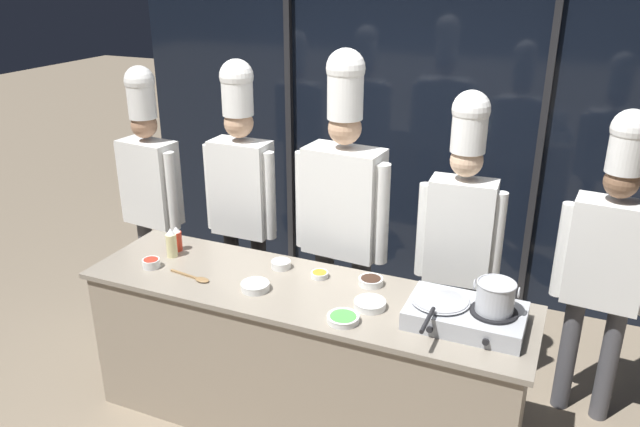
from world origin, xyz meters
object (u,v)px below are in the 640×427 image
(squeeze_bottle_chili, at_px, (177,239))
(chef_sous, at_px, (242,182))
(prep_bowl_rice, at_px, (370,303))
(chef_head, at_px, (150,179))
(prep_bowl_chili_flakes, at_px, (151,263))
(chef_line, at_px, (344,200))
(stock_pot, at_px, (495,296))
(chef_pastry, at_px, (461,224))
(prep_bowl_onion, at_px, (281,264))
(prep_bowl_carrots, at_px, (320,274))
(squeeze_bottle_oil, at_px, (171,243))
(prep_bowl_scallions, at_px, (343,318))
(prep_bowl_bean_sprouts, at_px, (255,286))
(portable_stove, at_px, (465,315))
(chef_apprentice, at_px, (608,251))
(serving_spoon_slotted, at_px, (197,278))
(prep_bowl_soy_glaze, at_px, (371,281))
(frying_pan, at_px, (440,297))

(squeeze_bottle_chili, xyz_separation_m, chef_sous, (0.13, 0.57, 0.20))
(prep_bowl_rice, xyz_separation_m, chef_head, (-1.93, 0.74, 0.18))
(prep_bowl_chili_flakes, distance_m, chef_line, 1.20)
(stock_pot, xyz_separation_m, squeeze_bottle_chili, (-1.92, 0.15, -0.11))
(chef_line, height_order, chef_pastry, chef_line)
(prep_bowl_rice, bearing_deg, chef_sous, 147.44)
(prep_bowl_onion, bearing_deg, prep_bowl_carrots, -4.15)
(squeeze_bottle_oil, height_order, prep_bowl_scallions, squeeze_bottle_oil)
(prep_bowl_onion, bearing_deg, prep_bowl_bean_sprouts, -91.93)
(chef_head, bearing_deg, prep_bowl_scallions, 159.33)
(portable_stove, height_order, squeeze_bottle_chili, squeeze_bottle_chili)
(prep_bowl_bean_sprouts, height_order, chef_apprentice, chef_apprentice)
(prep_bowl_scallions, height_order, serving_spoon_slotted, prep_bowl_scallions)
(serving_spoon_slotted, bearing_deg, chef_sous, 102.97)
(portable_stove, bearing_deg, chef_head, 163.71)
(portable_stove, distance_m, chef_sous, 1.82)
(prep_bowl_carrots, bearing_deg, chef_sous, 145.73)
(stock_pot, bearing_deg, prep_bowl_soy_glaze, 163.60)
(squeeze_bottle_oil, xyz_separation_m, chef_line, (0.87, 0.58, 0.21))
(chef_sous, bearing_deg, frying_pan, 154.79)
(portable_stove, xyz_separation_m, prep_bowl_soy_glaze, (-0.55, 0.20, -0.03))
(prep_bowl_scallions, bearing_deg, chef_sous, 139.76)
(frying_pan, bearing_deg, portable_stove, 2.30)
(prep_bowl_onion, bearing_deg, prep_bowl_chili_flakes, -157.02)
(chef_apprentice, bearing_deg, serving_spoon_slotted, 27.75)
(stock_pot, distance_m, prep_bowl_soy_glaze, 0.73)
(prep_bowl_bean_sprouts, xyz_separation_m, chef_sous, (-0.55, 0.82, 0.25))
(stock_pot, relative_size, prep_bowl_onion, 1.85)
(prep_bowl_rice, bearing_deg, chef_head, 159.12)
(frying_pan, xyz_separation_m, squeeze_bottle_chili, (-1.66, 0.15, -0.05))
(portable_stove, relative_size, chef_apprentice, 0.30)
(serving_spoon_slotted, height_order, chef_line, chef_line)
(portable_stove, height_order, chef_apprentice, chef_apprentice)
(prep_bowl_onion, xyz_separation_m, chef_head, (-1.31, 0.52, 0.18))
(frying_pan, distance_m, serving_spoon_slotted, 1.34)
(prep_bowl_chili_flakes, bearing_deg, prep_bowl_carrots, 16.26)
(squeeze_bottle_chili, xyz_separation_m, prep_bowl_soy_glaze, (1.23, 0.06, -0.05))
(portable_stove, bearing_deg, chef_sous, 156.50)
(squeeze_bottle_chili, height_order, prep_bowl_scallions, squeeze_bottle_chili)
(squeeze_bottle_oil, bearing_deg, prep_bowl_carrots, 6.55)
(chef_pastry, bearing_deg, portable_stove, 101.53)
(stock_pot, distance_m, squeeze_bottle_oil, 1.90)
(prep_bowl_soy_glaze, height_order, prep_bowl_scallions, prep_bowl_soy_glaze)
(prep_bowl_onion, bearing_deg, prep_bowl_soy_glaze, 1.54)
(prep_bowl_onion, distance_m, prep_bowl_scallions, 0.67)
(stock_pot, height_order, chef_line, chef_line)
(prep_bowl_soy_glaze, distance_m, chef_head, 1.93)
(squeeze_bottle_chili, xyz_separation_m, prep_bowl_scallions, (1.23, -0.36, -0.05))
(prep_bowl_soy_glaze, distance_m, prep_bowl_scallions, 0.41)
(prep_bowl_carrots, height_order, chef_head, chef_head)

